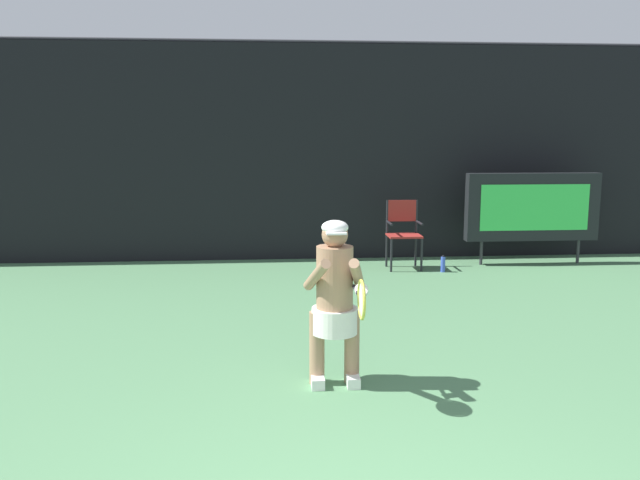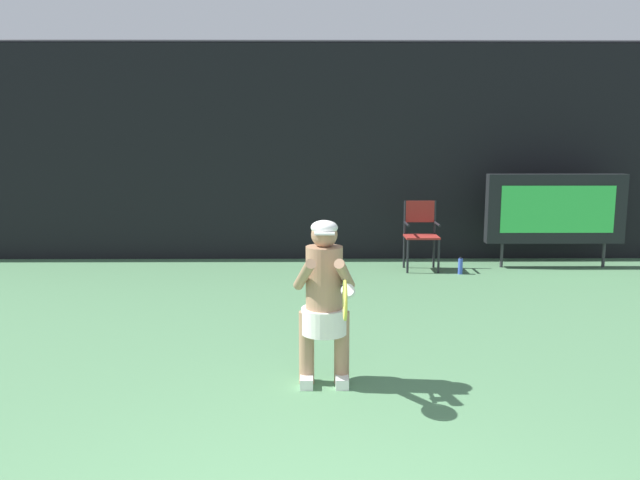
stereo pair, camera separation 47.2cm
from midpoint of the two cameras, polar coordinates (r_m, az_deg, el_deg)
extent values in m
cube|color=black|center=(10.90, 0.86, 7.70)|extent=(18.00, 0.12, 3.60)
cylinder|color=#38383D|center=(11.01, 0.88, 17.27)|extent=(18.00, 0.05, 0.05)
cube|color=black|center=(10.95, 21.38, 2.61)|extent=(2.20, 0.20, 1.10)
cube|color=#37D151|center=(10.86, 21.59, 2.54)|extent=(1.80, 0.01, 0.75)
cylinder|color=#2D2D33|center=(10.78, 17.07, -1.29)|extent=(0.05, 0.05, 0.40)
cylinder|color=#2D2D33|center=(11.39, 25.02, -1.21)|extent=(0.05, 0.05, 0.40)
cylinder|color=black|center=(9.98, 9.16, -1.47)|extent=(0.04, 0.04, 0.52)
cylinder|color=black|center=(10.07, 11.84, -1.45)|extent=(0.04, 0.04, 0.52)
cylinder|color=black|center=(10.38, 8.79, -1.05)|extent=(0.04, 0.04, 0.52)
cylinder|color=black|center=(10.46, 11.37, -1.04)|extent=(0.04, 0.04, 0.52)
cube|color=maroon|center=(10.18, 10.34, 0.28)|extent=(0.52, 0.44, 0.03)
cylinder|color=black|center=(10.29, 8.86, 1.91)|extent=(0.04, 0.04, 0.56)
cylinder|color=black|center=(10.38, 11.47, 1.90)|extent=(0.04, 0.04, 0.56)
cube|color=maroon|center=(10.32, 10.19, 2.51)|extent=(0.48, 0.02, 0.34)
cylinder|color=black|center=(10.10, 9.04, 1.42)|extent=(0.04, 0.44, 0.04)
cylinder|color=black|center=(10.19, 11.69, 1.41)|extent=(0.04, 0.44, 0.04)
cylinder|color=blue|center=(10.10, 13.70, -2.30)|extent=(0.07, 0.07, 0.24)
cylinder|color=black|center=(10.07, 13.73, -1.56)|extent=(0.03, 0.03, 0.03)
cube|color=white|center=(5.57, 1.28, -12.38)|extent=(0.11, 0.26, 0.09)
cube|color=white|center=(5.59, 4.43, -12.34)|extent=(0.11, 0.26, 0.09)
cylinder|color=#A37A5B|center=(5.53, 1.28, -9.58)|extent=(0.13, 0.13, 0.63)
cylinder|color=#A37A5B|center=(5.54, 4.42, -9.55)|extent=(0.13, 0.13, 0.63)
cylinder|color=white|center=(5.46, 2.87, -7.19)|extent=(0.39, 0.39, 0.22)
cylinder|color=#A37A5B|center=(5.37, 2.90, -3.54)|extent=(0.31, 0.31, 0.56)
sphere|color=#A37A5B|center=(5.30, 2.94, 0.46)|extent=(0.22, 0.22, 0.22)
ellipsoid|color=white|center=(5.29, 2.94, 1.11)|extent=(0.22, 0.22, 0.12)
cube|color=white|center=(5.20, 3.00, 0.59)|extent=(0.17, 0.12, 0.02)
cylinder|color=#A37A5B|center=(5.19, 1.19, -3.15)|extent=(0.20, 0.49, 0.34)
cylinder|color=#A37A5B|center=(5.21, 4.83, -3.14)|extent=(0.20, 0.49, 0.34)
cylinder|color=white|center=(5.12, 5.16, -4.56)|extent=(0.13, 0.12, 0.12)
cylinder|color=black|center=(5.17, 4.71, -4.53)|extent=(0.03, 0.28, 0.03)
torus|color=#D2CB43|center=(4.88, 5.03, -5.39)|extent=(0.02, 0.31, 0.31)
ellipsoid|color=silver|center=(4.88, 5.03, -5.39)|extent=(0.01, 0.26, 0.26)
camera|label=1|loc=(0.24, -87.96, 0.33)|focal=35.97mm
camera|label=2|loc=(0.24, 92.04, -0.33)|focal=35.97mm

